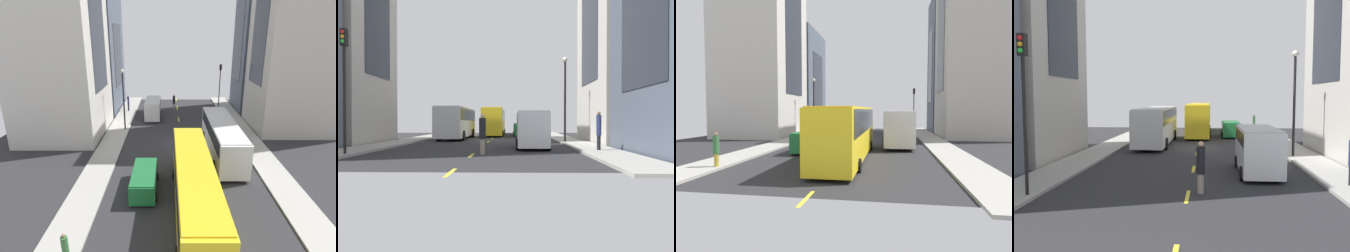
% 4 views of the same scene
% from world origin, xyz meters
% --- Properties ---
extents(ground_plane, '(41.84, 41.84, 0.00)m').
position_xyz_m(ground_plane, '(0.00, 0.00, 0.00)').
color(ground_plane, '#28282B').
extents(sidewalk_west, '(2.59, 44.00, 0.15)m').
position_xyz_m(sidewalk_west, '(-7.62, 0.00, 0.07)').
color(sidewalk_west, '#9E9B93').
rests_on(sidewalk_west, ground).
extents(sidewalk_east, '(2.59, 44.00, 0.15)m').
position_xyz_m(sidewalk_east, '(7.62, 0.00, 0.07)').
color(sidewalk_east, '#9E9B93').
rests_on(sidewalk_east, ground).
extents(lane_stripe_0, '(0.16, 2.00, 0.01)m').
position_xyz_m(lane_stripe_0, '(0.00, -21.00, 0.01)').
color(lane_stripe_0, yellow).
rests_on(lane_stripe_0, ground).
extents(lane_stripe_1, '(0.16, 2.00, 0.01)m').
position_xyz_m(lane_stripe_1, '(0.00, -15.00, 0.01)').
color(lane_stripe_1, yellow).
rests_on(lane_stripe_1, ground).
extents(lane_stripe_2, '(0.16, 2.00, 0.01)m').
position_xyz_m(lane_stripe_2, '(0.00, -9.00, 0.01)').
color(lane_stripe_2, yellow).
rests_on(lane_stripe_2, ground).
extents(lane_stripe_3, '(0.16, 2.00, 0.01)m').
position_xyz_m(lane_stripe_3, '(0.00, -3.00, 0.01)').
color(lane_stripe_3, yellow).
rests_on(lane_stripe_3, ground).
extents(lane_stripe_4, '(0.16, 2.00, 0.01)m').
position_xyz_m(lane_stripe_4, '(0.00, 3.00, 0.01)').
color(lane_stripe_4, yellow).
rests_on(lane_stripe_4, ground).
extents(lane_stripe_5, '(0.16, 2.00, 0.01)m').
position_xyz_m(lane_stripe_5, '(0.00, 9.00, 0.01)').
color(lane_stripe_5, yellow).
rests_on(lane_stripe_5, ground).
extents(lane_stripe_6, '(0.16, 2.00, 0.01)m').
position_xyz_m(lane_stripe_6, '(0.00, 15.00, 0.01)').
color(lane_stripe_6, yellow).
rests_on(lane_stripe_6, ground).
extents(lane_stripe_7, '(0.16, 2.00, 0.01)m').
position_xyz_m(lane_stripe_7, '(0.00, 21.00, 0.01)').
color(lane_stripe_7, yellow).
rests_on(lane_stripe_7, ground).
extents(building_east_1, '(8.82, 10.75, 23.70)m').
position_xyz_m(building_east_1, '(13.49, -3.67, 11.85)').
color(building_east_1, beige).
rests_on(building_east_1, ground).
extents(city_bus_white, '(2.80, 11.73, 3.35)m').
position_xyz_m(city_bus_white, '(-3.86, 2.46, 2.01)').
color(city_bus_white, silver).
rests_on(city_bus_white, ground).
extents(streetcar_yellow, '(2.70, 14.09, 3.59)m').
position_xyz_m(streetcar_yellow, '(-0.24, 11.69, 2.12)').
color(streetcar_yellow, yellow).
rests_on(streetcar_yellow, ground).
extents(delivery_van_white, '(2.25, 5.58, 2.58)m').
position_xyz_m(delivery_van_white, '(3.62, -9.96, 1.51)').
color(delivery_van_white, white).
rests_on(delivery_van_white, ground).
extents(car_green_0, '(2.03, 4.76, 1.66)m').
position_xyz_m(car_green_0, '(3.29, 9.15, 0.98)').
color(car_green_0, '#1E7238').
rests_on(car_green_0, ground).
extents(pedestrian_crossing_near, '(0.30, 0.30, 2.35)m').
position_xyz_m(pedestrian_crossing_near, '(7.53, -13.01, 1.42)').
color(pedestrian_crossing_near, black).
rests_on(pedestrian_crossing_near, ground).
extents(pedestrian_crossing_mid, '(0.35, 0.35, 1.97)m').
position_xyz_m(pedestrian_crossing_mid, '(6.71, 16.57, 1.19)').
color(pedestrian_crossing_mid, gold).
rests_on(pedestrian_crossing_mid, ground).
extents(pedestrian_walking_far, '(0.38, 0.38, 2.33)m').
position_xyz_m(pedestrian_walking_far, '(0.55, -14.42, 1.24)').
color(pedestrian_walking_far, gray).
rests_on(pedestrian_walking_far, ground).
extents(traffic_light_near_corner, '(0.32, 0.44, 6.68)m').
position_xyz_m(traffic_light_near_corner, '(-6.72, -15.72, 4.73)').
color(traffic_light_near_corner, black).
rests_on(traffic_light_near_corner, ground).
extents(streetlamp_near, '(0.44, 0.44, 7.34)m').
position_xyz_m(streetlamp_near, '(6.82, -4.58, 4.63)').
color(streetlamp_near, black).
rests_on(streetlamp_near, ground).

